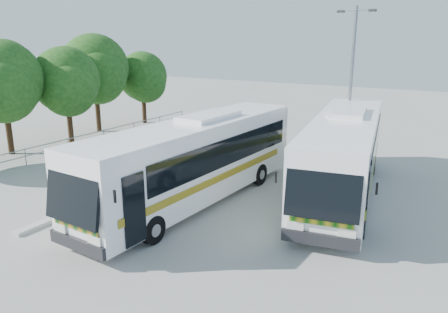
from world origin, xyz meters
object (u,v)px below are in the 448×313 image
Objects in this scene: tree_far_c at (67,80)px; coach_adjacent at (343,153)px; tree_far_b at (3,80)px; tree_far_d at (95,68)px; coach_main at (195,159)px; tree_far_e at (143,76)px; lamppost at (351,79)px.

tree_far_c is 0.49× the size of coach_adjacent.
tree_far_b is 0.95× the size of tree_far_d.
coach_main is at bearing -19.65° from tree_far_c.
tree_far_b is 1.17× the size of tree_far_e.
tree_far_e is (0.68, 4.50, -0.93)m from tree_far_d.
tree_far_b reaches higher than tree_far_e.
tree_far_e is 19.26m from coach_main.
tree_far_c is 18.92m from coach_adjacent.
lamppost reaches higher than coach_main.
tree_far_b reaches higher than tree_far_c.
lamppost is (18.28, 9.00, 0.22)m from tree_far_b.
coach_main is at bearing -150.81° from coach_adjacent.
lamppost is (17.39, 5.10, 0.52)m from tree_far_c.
coach_adjacent is at bearing 41.97° from coach_main.
tree_far_e reaches higher than coach_main.
tree_far_d reaches higher than tree_far_b.
tree_far_e is at bearing 88.17° from tree_far_b.
tree_far_b is 4.01m from tree_far_c.
tree_far_d reaches higher than coach_main.
tree_far_d is 0.56× the size of coach_adjacent.
tree_far_b is at bearing -91.83° from tree_far_e.
coach_adjacent is 6.49m from lamppost.
tree_far_d is at bearing 92.23° from tree_far_b.
tree_far_d is 4.65m from tree_far_e.
coach_adjacent is (5.23, 4.25, 0.00)m from coach_main.
tree_far_c is 8.22m from tree_far_e.
tree_far_d is at bearing -170.67° from lamppost.
tree_far_c is (0.89, 3.90, -0.31)m from tree_far_b.
tree_far_b is at bearing 179.19° from coach_main.
coach_adjacent is (19.66, 3.32, -2.61)m from tree_far_b.
tree_far_d is 0.85× the size of lamppost.
coach_main is 0.99× the size of coach_adjacent.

